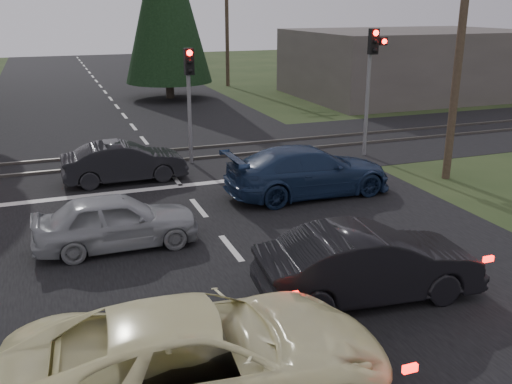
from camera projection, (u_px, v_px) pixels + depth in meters
name	position (u px, v px, depth m)	size (l,w,h in m)	color
ground	(279.00, 308.00, 10.87)	(120.00, 120.00, 0.00)	#253618
road	(169.00, 171.00, 19.78)	(14.00, 100.00, 0.01)	black
rail_corridor	(158.00, 157.00, 21.56)	(120.00, 8.00, 0.01)	black
stop_line	(181.00, 186.00, 18.17)	(13.00, 0.35, 0.00)	silver
rail_near	(162.00, 161.00, 20.83)	(120.00, 0.12, 0.10)	#59544C
rail_far	(154.00, 151.00, 22.26)	(120.00, 0.12, 0.10)	#59544C
traffic_signal_right	(372.00, 68.00, 20.76)	(0.68, 0.48, 4.70)	slate
traffic_signal_center	(189.00, 86.00, 19.83)	(0.32, 0.48, 4.10)	slate
utility_pole_near	(462.00, 31.00, 17.54)	(1.80, 0.26, 9.00)	#4C3D2D
utility_pole_mid	(227.00, 16.00, 38.91)	(1.80, 0.26, 9.00)	#4C3D2D
utility_pole_far	(157.00, 12.00, 61.17)	(1.80, 0.26, 9.00)	#4C3D2D
building_right	(410.00, 63.00, 35.77)	(14.00, 10.00, 4.00)	#59514C
cream_coupe	(201.00, 358.00, 8.07)	(2.52, 5.47, 1.52)	#F2EBAD
dark_hatchback	(369.00, 264.00, 11.08)	(1.53, 4.40, 1.45)	black
silver_car	(116.00, 221.00, 13.45)	(1.55, 3.84, 1.31)	gray
blue_sedan	(308.00, 171.00, 17.15)	(2.07, 5.09, 1.48)	#172847
dark_car_far	(124.00, 162.00, 18.47)	(1.37, 3.93, 1.29)	black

